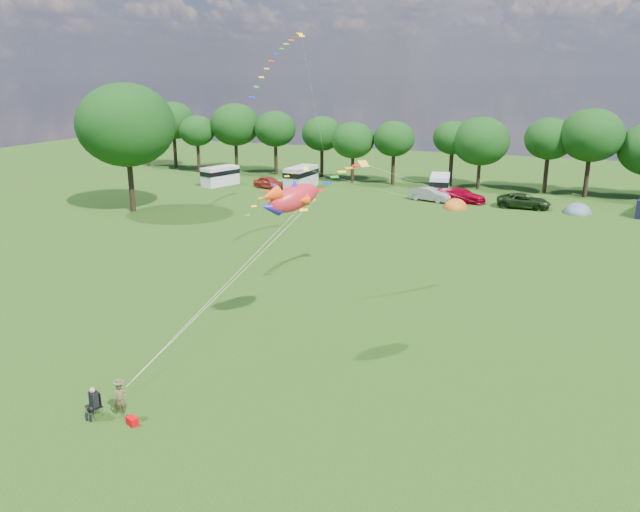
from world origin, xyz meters
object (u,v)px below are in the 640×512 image
at_px(car_c, 462,195).
at_px(tent_greyblue, 577,213).
at_px(car_d, 524,201).
at_px(car_a, 269,182).
at_px(campervan_b, 301,176).
at_px(kite_flyer, 120,400).
at_px(campervan_a, 220,175).
at_px(campervan_c, 440,185).
at_px(big_tree, 126,125).
at_px(camp_chair, 94,399).
at_px(tent_orange, 455,208).
at_px(fish_kite, 289,199).
at_px(car_b, 430,194).

xyz_separation_m(car_c, tent_greyblue, (12.26, -1.07, -0.75)).
bearing_deg(car_c, car_d, -87.32).
bearing_deg(tent_greyblue, car_a, 179.64).
relative_size(campervan_b, kite_flyer, 3.47).
xyz_separation_m(campervan_a, campervan_c, (27.85, 3.89, 0.05)).
bearing_deg(big_tree, camp_chair, -53.31).
height_order(big_tree, car_c, big_tree).
bearing_deg(tent_greyblue, tent_orange, -168.33).
relative_size(car_a, car_c, 0.88).
bearing_deg(car_c, kite_flyer, -178.04).
bearing_deg(car_d, camp_chair, 164.92).
bearing_deg(campervan_b, car_a, 122.99).
bearing_deg(tent_orange, camp_chair, -97.16).
height_order(campervan_b, camp_chair, campervan_b).
xyz_separation_m(car_d, tent_orange, (-6.80, -3.04, -0.76)).
xyz_separation_m(tent_orange, kite_flyer, (-5.07, -48.17, 0.79)).
relative_size(campervan_b, campervan_c, 1.03).
height_order(car_c, fish_kite, fish_kite).
relative_size(big_tree, car_a, 2.95).
distance_m(big_tree, camp_chair, 43.06).
distance_m(car_a, campervan_c, 21.26).
distance_m(car_a, tent_greyblue, 36.45).
bearing_deg(campervan_b, car_d, -90.21).
distance_m(car_a, car_b, 20.63).
xyz_separation_m(big_tree, camp_chair, (25.26, -33.90, -8.17)).
distance_m(car_c, campervan_a, 31.07).
relative_size(campervan_b, camp_chair, 3.96).
bearing_deg(fish_kite, tent_orange, 29.22).
bearing_deg(car_a, car_b, -75.30).
bearing_deg(camp_chair, car_b, 108.25).
distance_m(car_b, fish_kite, 42.08).
height_order(big_tree, car_b, big_tree).
bearing_deg(tent_greyblue, fish_kite, -108.59).
bearing_deg(tent_greyblue, campervan_a, -179.57).
distance_m(car_c, tent_greyblue, 12.33).
distance_m(campervan_c, camp_chair, 54.81).
bearing_deg(car_a, camp_chair, -146.22).
distance_m(car_b, camp_chair, 51.54).
bearing_deg(campervan_c, campervan_a, 88.05).
relative_size(car_b, campervan_b, 0.79).
xyz_separation_m(car_a, camp_chair, (17.99, -51.39, 0.09)).
bearing_deg(camp_chair, tent_greyblue, 91.35).
xyz_separation_m(car_b, kite_flyer, (-1.60, -51.03, 0.03)).
height_order(car_c, tent_greyblue, car_c).
bearing_deg(car_b, car_a, 102.50).
xyz_separation_m(car_d, campervan_c, (-9.91, 3.08, 0.58)).
bearing_deg(camp_chair, big_tree, 147.87).
relative_size(car_d, campervan_c, 1.05).
bearing_deg(tent_greyblue, car_d, 174.96).
distance_m(car_c, kite_flyer, 52.05).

